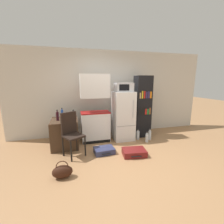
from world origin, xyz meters
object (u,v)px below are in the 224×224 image
refrigerator (123,116)px  bottle_blue_soda (62,113)px  bottle_olive_oil (74,117)px  water_bottle_middle (147,138)px  bottle_wine_dark (57,116)px  suitcase_small_flat (104,150)px  microwave (124,87)px  kitchen_hutch (95,111)px  bottle_clear_short (73,116)px  water_bottle_back (138,135)px  handbag (62,172)px  bowl (64,120)px  bookshelf (142,107)px  chair (71,130)px  side_table (65,133)px  water_bottle_front (150,135)px  suitcase_large_flat (134,152)px

refrigerator → bottle_blue_soda: 1.74m
bottle_olive_oil → water_bottle_middle: 2.14m
bottle_wine_dark → suitcase_small_flat: bottle_wine_dark is taller
microwave → bottle_wine_dark: 1.96m
kitchen_hutch → bottle_clear_short: 0.64m
water_bottle_middle → water_bottle_back: water_bottle_back is taller
refrigerator → handbag: (-1.67, -1.52, -0.59)m
refrigerator → microwave: 0.84m
microwave → bowl: (-1.67, -0.24, -0.80)m
suitcase_small_flat → handbag: size_ratio=1.40×
bookshelf → water_bottle_middle: 0.97m
handbag → chair: bearing=78.7°
side_table → bottle_wine_dark: (-0.15, -0.04, 0.48)m
suitcase_small_flat → water_bottle_front: (1.49, 0.49, 0.08)m
refrigerator → chair: size_ratio=1.39×
bottle_wine_dark → chair: 0.65m
suitcase_large_flat → suitcase_small_flat: (-0.66, 0.29, -0.01)m
refrigerator → water_bottle_middle: refrigerator is taller
chair → microwave: bearing=-6.9°
water_bottle_middle → bowl: bearing=175.5°
microwave → suitcase_large_flat: bearing=-94.2°
refrigerator → bottle_wine_dark: refrigerator is taller
chair → bottle_olive_oil: bearing=40.8°
bottle_blue_soda → bottle_olive_oil: bearing=-64.0°
bottle_clear_short → bottle_olive_oil: (0.02, -0.41, 0.07)m
bottle_wine_dark → bowl: bearing=-32.7°
refrigerator → chair: refrigerator is taller
bowl → suitcase_small_flat: (0.93, -0.53, -0.69)m
water_bottle_front → suitcase_small_flat: bearing=-162.0°
refrigerator → microwave: size_ratio=2.88×
side_table → handbag: (0.00, -1.41, -0.24)m
water_bottle_front → water_bottle_middle: water_bottle_front is taller
water_bottle_middle → bottle_blue_soda: bearing=165.6°
bottle_wine_dark → suitcase_small_flat: bearing=-30.1°
chair → water_bottle_front: (2.24, 0.37, -0.46)m
bottle_wine_dark → handbag: (0.15, -1.37, -0.73)m
refrigerator → bowl: bearing=-171.8°
kitchen_hutch → side_table: bearing=-168.5°
bottle_blue_soda → suitcase_large_flat: bottle_blue_soda is taller
side_table → bowl: (-0.00, -0.14, 0.38)m
kitchen_hutch → chair: 1.03m
bookshelf → bottle_blue_soda: 2.38m
bottle_blue_soda → water_bottle_back: bearing=-9.1°
microwave → bottle_blue_soda: bearing=174.2°
refrigerator → water_bottle_back: (0.42, -0.17, -0.58)m
water_bottle_back → bottle_wine_dark: bearing=179.4°
bottle_clear_short → water_bottle_back: (1.86, -0.13, -0.67)m
bottle_blue_soda → refrigerator: bearing=-5.7°
kitchen_hutch → suitcase_large_flat: kitchen_hutch is taller
kitchen_hutch → bottle_blue_soda: size_ratio=7.14×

